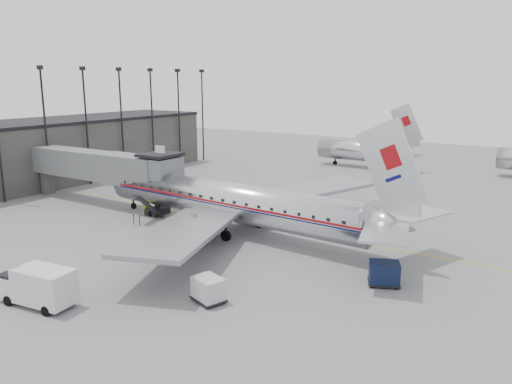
# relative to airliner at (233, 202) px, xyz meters

# --- Properties ---
(ground) EXTENTS (160.00, 160.00, 0.00)m
(ground) POSITION_rel_airliner_xyz_m (-0.70, -2.95, -2.80)
(ground) COLOR slate
(ground) RESTS_ON ground
(terminal) EXTENTS (12.00, 46.00, 8.00)m
(terminal) POSITION_rel_airliner_xyz_m (-34.70, 7.05, 1.20)
(terminal) COLOR #3D3A37
(terminal) RESTS_ON ground
(apron_line) EXTENTS (60.00, 0.15, 0.01)m
(apron_line) POSITION_rel_airliner_xyz_m (2.30, 3.05, -2.79)
(apron_line) COLOR gold
(apron_line) RESTS_ON ground
(jet_bridge) EXTENTS (21.00, 6.20, 7.10)m
(jet_bridge) POSITION_rel_airliner_xyz_m (-17.36, 0.71, 1.38)
(jet_bridge) COLOR #585A5D
(jet_bridge) RESTS_ON ground
(floodlight_masts) EXTENTS (0.90, 42.25, 15.25)m
(floodlight_masts) POSITION_rel_airliner_xyz_m (-28.20, 10.05, 5.57)
(floodlight_masts) COLOR black
(floodlight_masts) RESTS_ON ground
(distant_aircraft_near) EXTENTS (16.39, 3.20, 10.26)m
(distant_aircraft_near) POSITION_rel_airliner_xyz_m (-2.49, 39.05, -0.06)
(distant_aircraft_near) COLOR silver
(distant_aircraft_near) RESTS_ON ground
(airliner) EXTENTS (35.17, 32.51, 11.12)m
(airliner) POSITION_rel_airliner_xyz_m (0.00, 0.00, 0.00)
(airliner) COLOR silver
(airliner) RESTS_ON ground
(service_van) EXTENTS (5.34, 2.61, 2.42)m
(service_van) POSITION_rel_airliner_xyz_m (-1.33, -18.96, -1.53)
(service_van) COLOR silver
(service_van) RESTS_ON ground
(baggage_cart_navy) EXTENTS (2.54, 2.29, 1.64)m
(baggage_cart_navy) POSITION_rel_airliner_xyz_m (15.68, -4.48, -1.93)
(baggage_cart_navy) COLOR black
(baggage_cart_navy) RESTS_ON ground
(baggage_cart_white) EXTENTS (2.42, 2.12, 1.59)m
(baggage_cart_white) POSITION_rel_airliner_xyz_m (7.30, -12.95, -1.95)
(baggage_cart_white) COLOR #BEBEC0
(baggage_cart_white) RESTS_ON ground
(ramp_worker) EXTENTS (0.75, 0.74, 1.75)m
(ramp_worker) POSITION_rel_airliner_xyz_m (-11.14, 0.05, -1.92)
(ramp_worker) COLOR #BBC317
(ramp_worker) RESTS_ON ground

